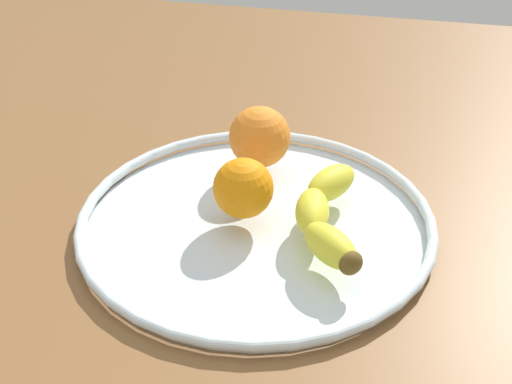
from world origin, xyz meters
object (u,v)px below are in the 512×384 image
Objects in this scene: orange_front_right at (260,137)px; orange_back_left at (244,186)px; fruit_bowl at (256,221)px; banana at (326,214)px.

orange_back_left is at bearing 2.65° from orange_front_right.
banana reaches higher than fruit_bowl.
fruit_bowl is 11.79cm from orange_front_right.
fruit_bowl is 5.34× the size of orange_front_right.
orange_back_left is (-1.25, -9.08, 1.50)cm from banana.
orange_front_right is (-11.48, -9.55, 1.90)cm from banana.
orange_front_right reaches higher than fruit_bowl.
banana is 2.63× the size of orange_front_right.
banana is 9.29cm from orange_back_left.
orange_front_right is at bearing -170.09° from fruit_bowl.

